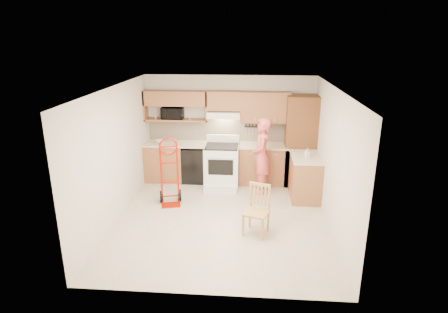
# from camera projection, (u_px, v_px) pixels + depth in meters

# --- Properties ---
(floor) EXTENTS (4.00, 4.50, 0.02)m
(floor) POSITION_uv_depth(u_px,v_px,m) (222.00, 219.00, 7.29)
(floor) COLOR #BDB49F
(floor) RESTS_ON ground
(ceiling) EXTENTS (4.00, 4.50, 0.02)m
(ceiling) POSITION_uv_depth(u_px,v_px,m) (222.00, 88.00, 6.51)
(ceiling) COLOR white
(ceiling) RESTS_ON ground
(wall_back) EXTENTS (4.00, 0.02, 2.50)m
(wall_back) POSITION_uv_depth(u_px,v_px,m) (230.00, 128.00, 9.05)
(wall_back) COLOR beige
(wall_back) RESTS_ON ground
(wall_front) EXTENTS (4.00, 0.02, 2.50)m
(wall_front) POSITION_uv_depth(u_px,v_px,m) (207.00, 213.00, 4.76)
(wall_front) COLOR beige
(wall_front) RESTS_ON ground
(wall_left) EXTENTS (0.02, 4.50, 2.50)m
(wall_left) POSITION_uv_depth(u_px,v_px,m) (115.00, 155.00, 7.05)
(wall_left) COLOR beige
(wall_left) RESTS_ON ground
(wall_right) EXTENTS (0.02, 4.50, 2.50)m
(wall_right) POSITION_uv_depth(u_px,v_px,m) (334.00, 160.00, 6.76)
(wall_right) COLOR beige
(wall_right) RESTS_ON ground
(backsplash) EXTENTS (3.92, 0.03, 0.55)m
(backsplash) POSITION_uv_depth(u_px,v_px,m) (230.00, 130.00, 9.04)
(backsplash) COLOR beige
(backsplash) RESTS_ON wall_back
(lower_cab_left) EXTENTS (0.90, 0.60, 0.90)m
(lower_cab_left) POSITION_uv_depth(u_px,v_px,m) (165.00, 162.00, 9.11)
(lower_cab_left) COLOR #A5673A
(lower_cab_left) RESTS_ON ground
(dishwasher) EXTENTS (0.60, 0.60, 0.85)m
(dishwasher) POSITION_uv_depth(u_px,v_px,m) (196.00, 164.00, 9.07)
(dishwasher) COLOR black
(dishwasher) RESTS_ON ground
(lower_cab_right) EXTENTS (1.14, 0.60, 0.90)m
(lower_cab_right) POSITION_uv_depth(u_px,v_px,m) (264.00, 165.00, 8.94)
(lower_cab_right) COLOR #A5673A
(lower_cab_right) RESTS_ON ground
(countertop_left) EXTENTS (1.50, 0.63, 0.04)m
(countertop_left) POSITION_uv_depth(u_px,v_px,m) (176.00, 144.00, 8.95)
(countertop_left) COLOR beige
(countertop_left) RESTS_ON lower_cab_left
(countertop_right) EXTENTS (1.14, 0.63, 0.04)m
(countertop_right) POSITION_uv_depth(u_px,v_px,m) (264.00, 146.00, 8.79)
(countertop_right) COLOR beige
(countertop_right) RESTS_ON lower_cab_right
(cab_return_right) EXTENTS (0.60, 1.00, 0.90)m
(cab_return_right) POSITION_uv_depth(u_px,v_px,m) (305.00, 178.00, 8.12)
(cab_return_right) COLOR #A5673A
(cab_return_right) RESTS_ON ground
(countertop_return) EXTENTS (0.63, 1.00, 0.04)m
(countertop_return) POSITION_uv_depth(u_px,v_px,m) (306.00, 157.00, 7.97)
(countertop_return) COLOR beige
(countertop_return) RESTS_ON cab_return_right
(pantry_tall) EXTENTS (0.70, 0.60, 2.10)m
(pantry_tall) POSITION_uv_depth(u_px,v_px,m) (300.00, 141.00, 8.69)
(pantry_tall) COLOR brown
(pantry_tall) RESTS_ON ground
(upper_cab_left) EXTENTS (1.50, 0.33, 0.34)m
(upper_cab_left) POSITION_uv_depth(u_px,v_px,m) (176.00, 98.00, 8.75)
(upper_cab_left) COLOR #A5673A
(upper_cab_left) RESTS_ON wall_back
(upper_shelf_mw) EXTENTS (1.50, 0.33, 0.04)m
(upper_shelf_mw) POSITION_uv_depth(u_px,v_px,m) (176.00, 120.00, 8.90)
(upper_shelf_mw) COLOR #A5673A
(upper_shelf_mw) RESTS_ON wall_back
(upper_cab_center) EXTENTS (0.76, 0.33, 0.44)m
(upper_cab_center) POSITION_uv_depth(u_px,v_px,m) (224.00, 100.00, 8.68)
(upper_cab_center) COLOR #A5673A
(upper_cab_center) RESTS_ON wall_back
(upper_cab_right) EXTENTS (1.14, 0.33, 0.70)m
(upper_cab_right) POSITION_uv_depth(u_px,v_px,m) (265.00, 107.00, 8.65)
(upper_cab_right) COLOR #A5673A
(upper_cab_right) RESTS_ON wall_back
(range_hood) EXTENTS (0.76, 0.46, 0.14)m
(range_hood) POSITION_uv_depth(u_px,v_px,m) (224.00, 114.00, 8.71)
(range_hood) COLOR white
(range_hood) RESTS_ON wall_back
(knife_strip) EXTENTS (0.40, 0.05, 0.29)m
(knife_strip) POSITION_uv_depth(u_px,v_px,m) (253.00, 129.00, 8.96)
(knife_strip) COLOR black
(knife_strip) RESTS_ON backsplash
(microwave) EXTENTS (0.51, 0.35, 0.28)m
(microwave) POSITION_uv_depth(u_px,v_px,m) (173.00, 113.00, 8.86)
(microwave) COLOR black
(microwave) RESTS_ON upper_shelf_mw
(range) EXTENTS (0.78, 1.02, 1.15)m
(range) POSITION_uv_depth(u_px,v_px,m) (222.00, 163.00, 8.67)
(range) COLOR white
(range) RESTS_ON ground
(person) EXTENTS (0.41, 0.62, 1.70)m
(person) POSITION_uv_depth(u_px,v_px,m) (261.00, 156.00, 8.25)
(person) COLOR #E15552
(person) RESTS_ON ground
(hand_truck) EXTENTS (0.61, 0.57, 1.29)m
(hand_truck) POSITION_uv_depth(u_px,v_px,m) (170.00, 175.00, 7.74)
(hand_truck) COLOR #AC1302
(hand_truck) RESTS_ON ground
(dining_chair) EXTENTS (0.53, 0.55, 0.90)m
(dining_chair) POSITION_uv_depth(u_px,v_px,m) (256.00, 211.00, 6.60)
(dining_chair) COLOR tan
(dining_chair) RESTS_ON ground
(soap_bottle) EXTENTS (0.11, 0.12, 0.19)m
(soap_bottle) POSITION_uv_depth(u_px,v_px,m) (307.00, 153.00, 7.88)
(soap_bottle) COLOR white
(soap_bottle) RESTS_ON countertop_return
(bowl) EXTENTS (0.30, 0.30, 0.06)m
(bowl) POSITION_uv_depth(u_px,v_px,m) (160.00, 141.00, 8.96)
(bowl) COLOR white
(bowl) RESTS_ON countertop_left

